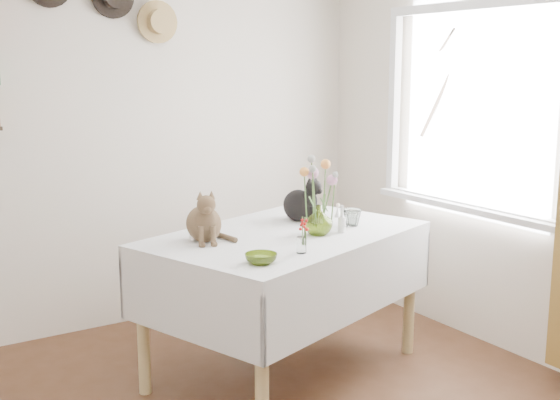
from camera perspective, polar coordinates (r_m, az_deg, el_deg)
room at (r=2.74m, az=-0.09°, el=0.09°), size 4.08×4.58×2.58m
window at (r=4.60m, az=15.45°, el=5.89°), size 0.12×1.52×1.32m
dining_table at (r=4.02m, az=0.44°, el=-5.53°), size 1.80×1.44×0.84m
tabby_cat at (r=3.77m, az=-6.23°, el=-1.15°), size 0.27×0.30×0.30m
black_cat at (r=4.25m, az=1.54°, el=0.24°), size 0.27×0.30×0.29m
flower_vase at (r=3.90m, az=3.14°, el=-1.64°), size 0.18×0.18×0.17m
green_bowl at (r=3.35m, az=-1.56°, el=-4.78°), size 0.22×0.22×0.05m
drinking_glass at (r=4.14m, az=5.89°, el=-1.42°), size 0.12×0.12×0.10m
candlestick at (r=3.97m, az=5.04°, el=-1.91°), size 0.04×0.04×0.16m
berry_jar at (r=3.52m, az=1.76°, el=-2.89°), size 0.05×0.05×0.21m
porcelain_figurine at (r=4.38m, az=4.72°, el=-0.89°), size 0.05×0.05×0.09m
flower_bouquet at (r=3.86m, az=3.11°, el=2.09°), size 0.17×0.13×0.39m
wall_hats at (r=4.74m, az=-13.72°, el=15.44°), size 0.98×0.09×0.48m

